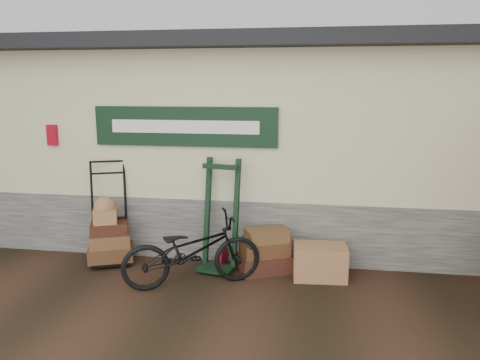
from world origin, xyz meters
name	(u,v)px	position (x,y,z in m)	size (l,w,h in m)	color
ground	(191,288)	(0.00, 0.00, 0.00)	(80.00, 80.00, 0.00)	black
station_building	(229,137)	(-0.01, 2.74, 1.61)	(14.40, 4.10, 3.20)	#4C4C47
porter_trolley	(109,211)	(-1.39, 0.75, 0.74)	(0.74, 0.56, 1.48)	black
green_barrow	(220,215)	(0.24, 0.72, 0.77)	(0.55, 0.47, 1.54)	black
suitcase_stack	(265,250)	(0.86, 0.70, 0.30)	(0.69, 0.43, 0.61)	#341610
wicker_hamper	(320,262)	(1.61, 0.59, 0.22)	(0.69, 0.45, 0.45)	brown
bicycle	(192,247)	(0.00, 0.10, 0.52)	(1.77, 0.62, 1.03)	black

